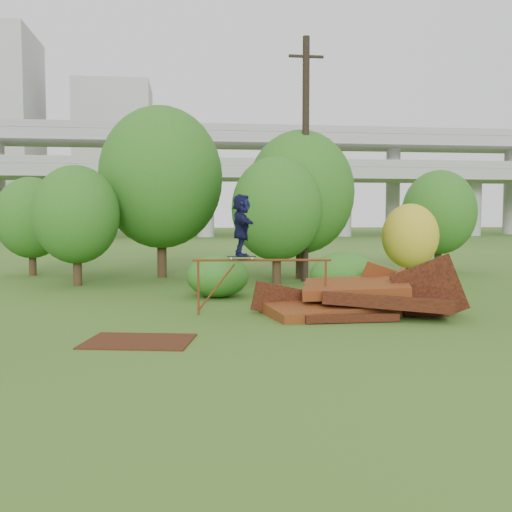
{
  "coord_description": "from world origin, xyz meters",
  "views": [
    {
      "loc": [
        -2.67,
        -12.86,
        2.65
      ],
      "look_at": [
        -0.8,
        2.0,
        1.6
      ],
      "focal_mm": 40.0,
      "sensor_mm": 36.0,
      "label": 1
    }
  ],
  "objects": [
    {
      "name": "tree_3",
      "position": [
        2.19,
        10.77,
        3.65
      ],
      "size": [
        4.5,
        4.5,
        6.24
      ],
      "color": "black",
      "rests_on": "ground"
    },
    {
      "name": "tree_1",
      "position": [
        -3.65,
        12.01,
        4.29
      ],
      "size": [
        5.27,
        5.27,
        7.33
      ],
      "color": "black",
      "rests_on": "ground"
    },
    {
      "name": "tree_5",
      "position": [
        9.13,
        12.52,
        2.82
      ],
      "size": [
        3.41,
        3.41,
        4.79
      ],
      "color": "black",
      "rests_on": "ground"
    },
    {
      "name": "tree_2",
      "position": [
        0.89,
        8.97,
        2.93
      ],
      "size": [
        3.52,
        3.52,
        4.97
      ],
      "color": "black",
      "rests_on": "ground"
    },
    {
      "name": "shrub_right",
      "position": [
        2.29,
        4.43,
        0.76
      ],
      "size": [
        2.16,
        1.98,
        1.53
      ],
      "primitive_type": "ellipsoid",
      "color": "#1B4F15",
      "rests_on": "ground"
    },
    {
      "name": "tree_6",
      "position": [
        -9.42,
        13.56,
        2.58
      ],
      "size": [
        3.14,
        3.14,
        4.39
      ],
      "color": "black",
      "rests_on": "ground"
    },
    {
      "name": "grind_rail",
      "position": [
        -0.61,
        2.19,
        1.17
      ],
      "size": [
        3.71,
        0.46,
        1.51
      ],
      "color": "#64260F",
      "rests_on": "ground"
    },
    {
      "name": "tree_4",
      "position": [
        6.46,
        9.37,
        1.84
      ],
      "size": [
        2.29,
        2.29,
        3.16
      ],
      "color": "black",
      "rests_on": "ground"
    },
    {
      "name": "building_right",
      "position": [
        -16.0,
        102.0,
        14.0
      ],
      "size": [
        14.0,
        14.0,
        28.0
      ],
      "primitive_type": "cube",
      "color": "#9E9E99",
      "rests_on": "ground"
    },
    {
      "name": "tree_0",
      "position": [
        -6.73,
        9.44,
        2.7
      ],
      "size": [
        3.25,
        3.25,
        4.58
      ],
      "color": "black",
      "rests_on": "ground"
    },
    {
      "name": "skater",
      "position": [
        -1.16,
        2.25,
        2.41
      ],
      "size": [
        0.51,
        1.54,
        1.65
      ],
      "primitive_type": "imported",
      "rotation": [
        0.0,
        0.0,
        1.55
      ],
      "color": "#101235",
      "rests_on": "skateboard"
    },
    {
      "name": "flat_plate",
      "position": [
        -3.65,
        -0.79,
        0.01
      ],
      "size": [
        2.48,
        1.99,
        0.03
      ],
      "primitive_type": "cube",
      "rotation": [
        0.0,
        0.0,
        -0.2
      ],
      "color": "#3C1B0C",
      "rests_on": "ground"
    },
    {
      "name": "utility_pole",
      "position": [
        2.18,
        9.75,
        4.95
      ],
      "size": [
        1.4,
        0.28,
        9.74
      ],
      "color": "black",
      "rests_on": "ground"
    },
    {
      "name": "shrub_left",
      "position": [
        -1.6,
        5.64,
        0.71
      ],
      "size": [
        2.04,
        1.88,
        1.41
      ],
      "primitive_type": "ellipsoid",
      "color": "#1B4F15",
      "rests_on": "ground"
    },
    {
      "name": "scrap_pile",
      "position": [
        1.99,
        1.88,
        0.41
      ],
      "size": [
        5.7,
        3.27,
        2.04
      ],
      "color": "#511A0E",
      "rests_on": "ground"
    },
    {
      "name": "freeway_overpass",
      "position": [
        0.0,
        62.92,
        10.32
      ],
      "size": [
        160.0,
        15.0,
        13.7
      ],
      "color": "gray",
      "rests_on": "ground"
    },
    {
      "name": "skateboard",
      "position": [
        -1.16,
        2.25,
        1.57
      ],
      "size": [
        0.8,
        0.29,
        0.08
      ],
      "rotation": [
        0.0,
        0.0,
        -0.11
      ],
      "color": "black",
      "rests_on": "grind_rail"
    },
    {
      "name": "ground",
      "position": [
        0.0,
        0.0,
        0.0
      ],
      "size": [
        240.0,
        240.0,
        0.0
      ],
      "primitive_type": "plane",
      "color": "#2D5116",
      "rests_on": "ground"
    }
  ]
}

